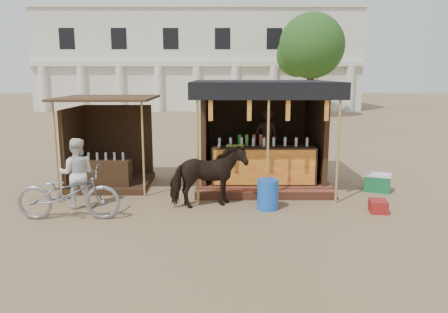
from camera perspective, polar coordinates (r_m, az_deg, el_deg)
name	(u,v)px	position (r m, az deg, el deg)	size (l,w,h in m)	color
ground	(224,226)	(8.74, 0.05, -9.09)	(120.00, 120.00, 0.00)	#846B4C
main_stall	(261,147)	(11.79, 4.89, 1.28)	(3.60, 3.61, 2.78)	brown
secondary_stall	(105,154)	(12.06, -15.26, 0.28)	(2.40, 2.40, 2.38)	#372314
cow	(208,177)	(9.76, -2.08, -2.63)	(0.76, 1.68, 1.41)	black
motorbike	(69,193)	(9.55, -19.65, -4.51)	(0.74, 2.12, 1.11)	gray
bystander	(77,173)	(10.26, -18.67, -2.08)	(0.77, 0.60, 1.58)	silver
blue_barrel	(268,194)	(9.74, 5.73, -4.95)	(0.47, 0.47, 0.67)	blue
red_crate	(378,206)	(10.12, 19.49, -6.13)	(0.36, 0.44, 0.27)	maroon
cooler	(378,182)	(11.85, 19.42, -3.20)	(0.76, 0.65, 0.46)	#166637
background_building	(199,61)	(38.23, -3.26, 12.31)	(26.00, 7.45, 8.18)	silver
tree	(308,48)	(30.96, 10.96, 13.70)	(4.50, 4.40, 7.00)	#382314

